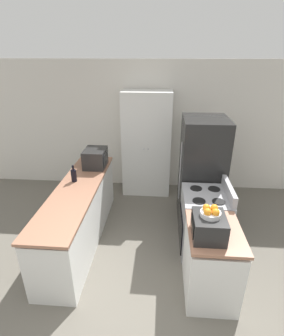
# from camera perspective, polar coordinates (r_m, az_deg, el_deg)

# --- Properties ---
(ground_plane) EXTENTS (14.00, 14.00, 0.00)m
(ground_plane) POSITION_cam_1_polar(r_m,az_deg,el_deg) (3.34, -2.81, -30.39)
(ground_plane) COLOR #666056
(wall_back) EXTENTS (7.00, 0.06, 2.60)m
(wall_back) POSITION_cam_1_polar(r_m,az_deg,el_deg) (5.43, 1.26, 8.90)
(wall_back) COLOR silver
(wall_back) RESTS_ON ground_plane
(counter_left) EXTENTS (0.60, 2.49, 0.90)m
(counter_left) POSITION_cam_1_polar(r_m,az_deg,el_deg) (4.17, -13.42, -9.91)
(counter_left) COLOR silver
(counter_left) RESTS_ON ground_plane
(counter_right) EXTENTS (0.60, 0.80, 0.90)m
(counter_right) POSITION_cam_1_polar(r_m,az_deg,el_deg) (3.39, 14.75, -19.28)
(counter_right) COLOR silver
(counter_right) RESTS_ON ground_plane
(pantry_cabinet) EXTENTS (0.94, 0.54, 2.06)m
(pantry_cabinet) POSITION_cam_1_polar(r_m,az_deg,el_deg) (5.21, 1.07, 5.17)
(pantry_cabinet) COLOR silver
(pantry_cabinet) RESTS_ON ground_plane
(stove) EXTENTS (0.66, 0.73, 1.06)m
(stove) POSITION_cam_1_polar(r_m,az_deg,el_deg) (3.98, 13.29, -11.30)
(stove) COLOR #9E9EA3
(stove) RESTS_ON ground_plane
(refrigerator) EXTENTS (0.72, 0.80, 1.79)m
(refrigerator) POSITION_cam_1_polar(r_m,az_deg,el_deg) (4.46, 12.78, -0.74)
(refrigerator) COLOR black
(refrigerator) RESTS_ON ground_plane
(microwave) EXTENTS (0.36, 0.45, 0.31)m
(microwave) POSITION_cam_1_polar(r_m,az_deg,el_deg) (4.53, -10.12, 2.16)
(microwave) COLOR black
(microwave) RESTS_ON counter_left
(wine_bottle) EXTENTS (0.08, 0.08, 0.26)m
(wine_bottle) POSITION_cam_1_polar(r_m,az_deg,el_deg) (4.09, -14.63, -1.54)
(wine_bottle) COLOR black
(wine_bottle) RESTS_ON counter_left
(toaster_oven) EXTENTS (0.35, 0.38, 0.25)m
(toaster_oven) POSITION_cam_1_polar(r_m,az_deg,el_deg) (2.91, 14.30, -12.26)
(toaster_oven) COLOR black
(toaster_oven) RESTS_ON counter_right
(fruit_bowl) EXTENTS (0.21, 0.21, 0.11)m
(fruit_bowl) POSITION_cam_1_polar(r_m,az_deg,el_deg) (2.83, 14.74, -9.25)
(fruit_bowl) COLOR silver
(fruit_bowl) RESTS_ON toaster_oven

